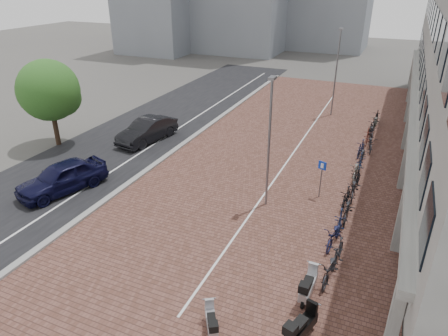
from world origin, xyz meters
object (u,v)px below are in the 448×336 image
(scooter_front, at_px, (308,285))
(scooter_mid, at_px, (301,326))
(parking_sign, at_px, (321,174))
(scooter_back, at_px, (211,321))
(car_dark, at_px, (147,130))
(car_navy, at_px, (62,177))

(scooter_front, height_order, scooter_mid, scooter_mid)
(scooter_front, bearing_deg, parking_sign, 100.20)
(scooter_front, bearing_deg, scooter_back, -129.90)
(scooter_front, bearing_deg, scooter_mid, -81.50)
(scooter_back, bearing_deg, car_dark, 97.86)
(car_dark, bearing_deg, scooter_front, -28.58)
(car_navy, relative_size, car_dark, 1.00)
(scooter_front, bearing_deg, car_navy, 170.93)
(car_dark, xyz_separation_m, scooter_back, (11.23, -13.43, -0.31))
(scooter_mid, relative_size, parking_sign, 0.84)
(scooter_mid, xyz_separation_m, scooter_back, (-2.75, -0.84, -0.12))
(car_dark, distance_m, scooter_mid, 18.82)
(car_navy, relative_size, scooter_front, 2.89)
(scooter_back, xyz_separation_m, parking_sign, (1.41, 10.29, 0.87))
(car_navy, relative_size, scooter_mid, 2.75)
(scooter_front, height_order, parking_sign, parking_sign)
(car_navy, distance_m, scooter_back, 12.65)
(scooter_mid, height_order, scooter_back, scooter_mid)
(scooter_front, bearing_deg, car_dark, 144.15)
(car_dark, distance_m, scooter_back, 17.51)
(car_navy, xyz_separation_m, parking_sign, (12.80, 4.79, 0.53))
(parking_sign, bearing_deg, car_navy, -140.47)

